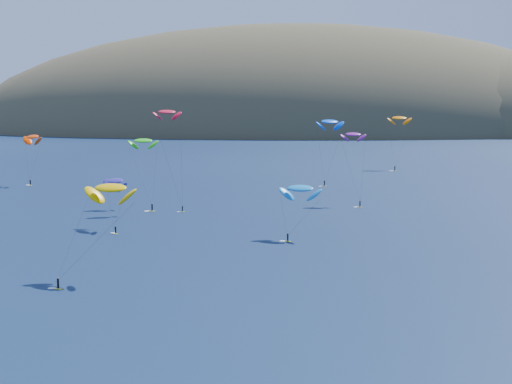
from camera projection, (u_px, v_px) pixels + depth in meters
The scene contains 11 objects.
ground at pixel (110, 364), 80.69m from camera, with size 2800.00×2800.00×0.00m, color black.
island at pixel (313, 142), 636.74m from camera, with size 730.00×300.00×210.00m.
kitesurfer_1 at pixel (33, 137), 243.47m from camera, with size 9.99×9.23×18.90m.
kitesurfer_2 at pixel (110, 188), 118.65m from camera, with size 12.07×12.84×17.48m.
kitesurfer_3 at pixel (143, 141), 195.01m from camera, with size 8.97×12.36×20.17m.
kitesurfer_4 at pixel (330, 122), 239.78m from camera, with size 10.68×8.02×24.29m.
kitesurfer_5 at pixel (300, 188), 151.76m from camera, with size 9.53×8.29×13.07m.
kitesurfer_6 at pixel (353, 135), 200.31m from camera, with size 6.92×10.41×21.34m.
kitesurfer_9 at pixel (167, 112), 187.98m from camera, with size 9.08×7.77×28.03m.
kitesurfer_10 at pixel (115, 181), 163.24m from camera, with size 8.57×12.77×13.14m.
kitesurfer_11 at pixel (399, 118), 296.23m from camera, with size 9.79×13.91×23.73m.
Camera 1 is at (20.49, -76.41, 30.16)m, focal length 50.00 mm.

